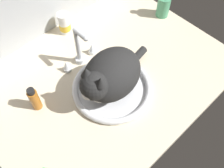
{
  "coord_description": "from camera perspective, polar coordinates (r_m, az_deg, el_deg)",
  "views": [
    {
      "loc": [
        -40.59,
        -46.54,
        89.86
      ],
      "look_at": [
        -2.7,
        -6.65,
        7.0
      ],
      "focal_mm": 41.08,
      "sensor_mm": 36.0,
      "label": 1
    }
  ],
  "objects": [
    {
      "name": "soap_pump_bottle",
      "position": [
        1.3,
        11.38,
        16.7
      ],
      "size": [
        6.12,
        6.12,
        15.54
      ],
      "color": "#4C9E70",
      "rests_on": "countertop"
    },
    {
      "name": "backsplash_wall",
      "position": [
        1.2,
        -14.76,
        16.32
      ],
      "size": [
        101.91,
        2.4,
        31.18
      ],
      "primitive_type": "cube",
      "color": "#B2B7BC",
      "rests_on": "ground"
    },
    {
      "name": "pill_bottle",
      "position": [
        1.22,
        -10.54,
        13.03
      ],
      "size": [
        5.47,
        5.47,
        10.58
      ],
      "color": "white",
      "rests_on": "countertop"
    },
    {
      "name": "amber_bottle",
      "position": [
        0.98,
        -16.86,
        -3.23
      ],
      "size": [
        3.65,
        3.65,
        11.67
      ],
      "color": "#B2661E",
      "rests_on": "countertop"
    },
    {
      "name": "sink_basin",
      "position": [
        1.02,
        0.0,
        -0.9
      ],
      "size": [
        31.99,
        31.99,
        2.51
      ],
      "color": "white",
      "rests_on": "countertop"
    },
    {
      "name": "cat",
      "position": [
        0.93,
        -0.59,
        1.75
      ],
      "size": [
        37.77,
        22.95,
        19.47
      ],
      "color": "black",
      "rests_on": "sink_basin"
    },
    {
      "name": "faucet",
      "position": [
        1.06,
        -7.28,
        7.35
      ],
      "size": [
        17.13,
        9.07,
        19.81
      ],
      "color": "silver",
      "rests_on": "countertop"
    },
    {
      "name": "countertop",
      "position": [
        1.08,
        -1.4,
        1.34
      ],
      "size": [
        101.91,
        75.33,
        3.0
      ],
      "primitive_type": "cube",
      "color": "beige",
      "rests_on": "ground"
    }
  ]
}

